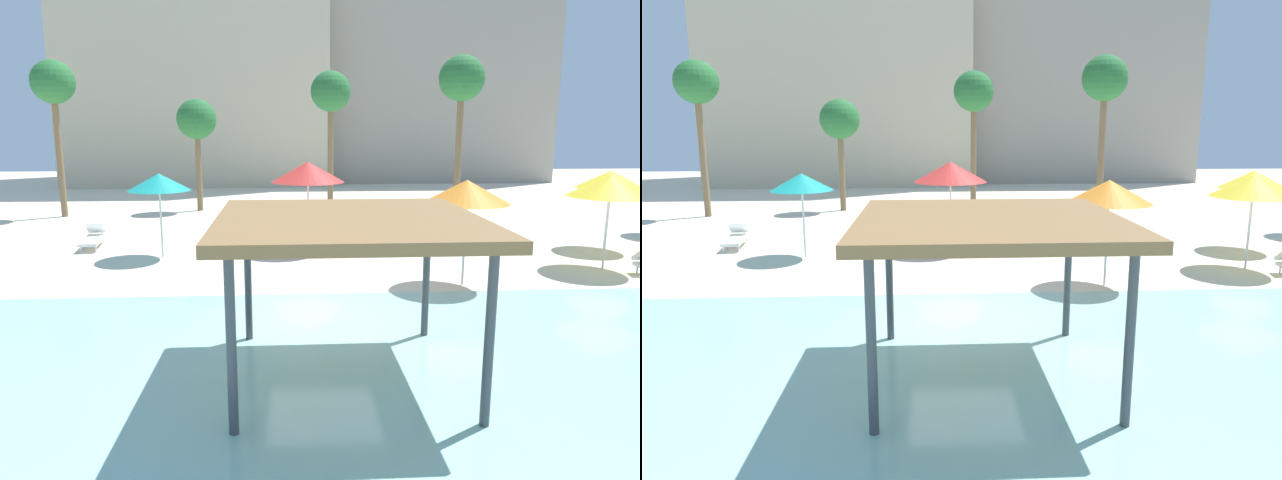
% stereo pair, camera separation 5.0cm
% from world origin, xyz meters
% --- Properties ---
extents(ground_plane, '(80.00, 80.00, 0.00)m').
position_xyz_m(ground_plane, '(0.00, 0.00, 0.00)').
color(ground_plane, beige).
extents(lagoon_water, '(44.00, 13.50, 0.04)m').
position_xyz_m(lagoon_water, '(0.00, -5.25, 0.02)').
color(lagoon_water, '#99D1C6').
rests_on(lagoon_water, ground).
extents(shade_pavilion, '(4.18, 4.18, 2.74)m').
position_xyz_m(shade_pavilion, '(0.20, -3.14, 2.57)').
color(shade_pavilion, '#42474C').
rests_on(shade_pavilion, ground).
extents(beach_umbrella_yellow_0, '(2.37, 2.37, 2.78)m').
position_xyz_m(beach_umbrella_yellow_0, '(8.49, 3.61, 2.45)').
color(beach_umbrella_yellow_0, silver).
rests_on(beach_umbrella_yellow_0, ground).
extents(beach_umbrella_yellow_2, '(2.19, 2.19, 2.67)m').
position_xyz_m(beach_umbrella_yellow_2, '(10.03, 6.24, 2.36)').
color(beach_umbrella_yellow_2, silver).
rests_on(beach_umbrella_yellow_2, ground).
extents(beach_umbrella_orange_3, '(2.19, 2.19, 2.78)m').
position_xyz_m(beach_umbrella_orange_3, '(3.84, 2.19, 2.48)').
color(beach_umbrella_orange_3, silver).
rests_on(beach_umbrella_orange_3, ground).
extents(beach_umbrella_red_5, '(2.44, 2.44, 2.95)m').
position_xyz_m(beach_umbrella_red_5, '(-0.04, 6.83, 2.62)').
color(beach_umbrella_red_5, silver).
rests_on(beach_umbrella_red_5, ground).
extents(beach_umbrella_teal_7, '(1.95, 1.95, 2.67)m').
position_xyz_m(beach_umbrella_teal_7, '(-4.74, 5.94, 2.39)').
color(beach_umbrella_teal_7, silver).
rests_on(beach_umbrella_teal_7, ground).
extents(lounge_chair_2, '(0.84, 1.96, 0.74)m').
position_xyz_m(lounge_chair_2, '(-7.44, 7.62, 0.33)').
color(lounge_chair_2, white).
rests_on(lounge_chair_2, ground).
extents(palm_tree_0, '(1.90, 1.90, 6.98)m').
position_xyz_m(palm_tree_0, '(6.58, 11.94, 5.84)').
color(palm_tree_0, brown).
rests_on(palm_tree_0, ground).
extents(palm_tree_1, '(1.90, 1.90, 6.93)m').
position_xyz_m(palm_tree_1, '(-10.91, 14.35, 5.79)').
color(palm_tree_1, brown).
rests_on(palm_tree_1, ground).
extents(palm_tree_2, '(1.90, 1.90, 5.35)m').
position_xyz_m(palm_tree_2, '(-4.98, 15.88, 4.29)').
color(palm_tree_2, brown).
rests_on(palm_tree_2, ground).
extents(palm_tree_3, '(1.90, 1.90, 6.63)m').
position_xyz_m(palm_tree_3, '(1.39, 15.40, 5.50)').
color(palm_tree_3, brown).
rests_on(palm_tree_3, ground).
extents(hotel_block_0, '(17.70, 11.34, 21.17)m').
position_xyz_m(hotel_block_0, '(-6.69, 31.34, 10.59)').
color(hotel_block_0, beige).
rests_on(hotel_block_0, ground).
extents(hotel_block_1, '(18.64, 10.51, 15.14)m').
position_xyz_m(hotel_block_1, '(9.10, 32.93, 7.57)').
color(hotel_block_1, '#9E9384').
rests_on(hotel_block_1, ground).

